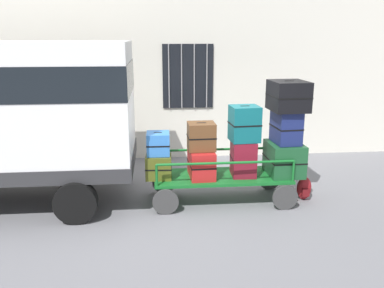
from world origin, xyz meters
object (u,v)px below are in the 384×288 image
at_px(luggage_cart, 222,180).
at_px(suitcase_midleft_middle, 201,136).
at_px(suitcase_midleft_bottom, 201,163).
at_px(suitcase_midright_bottom, 284,158).
at_px(suitcase_midright_middle, 286,127).
at_px(suitcase_left_bottom, 159,167).
at_px(suitcase_left_middle, 158,143).
at_px(suitcase_center_middle, 244,124).
at_px(backpack, 304,188).
at_px(suitcase_midright_top, 288,96).
at_px(suitcase_center_bottom, 243,158).

bearing_deg(luggage_cart, suitcase_midleft_middle, -178.47).
height_order(suitcase_midleft_bottom, suitcase_midright_bottom, suitcase_midright_bottom).
bearing_deg(suitcase_midright_middle, suitcase_midleft_middle, 179.95).
height_order(suitcase_left_bottom, suitcase_left_middle, suitcase_left_middle).
xyz_separation_m(suitcase_left_bottom, suitcase_center_middle, (1.52, -0.00, 0.75)).
distance_m(suitcase_midleft_bottom, backpack, 1.98).
height_order(suitcase_midleft_bottom, suitcase_midright_top, suitcase_midright_top).
relative_size(suitcase_left_middle, suitcase_midleft_bottom, 0.64).
bearing_deg(suitcase_midright_bottom, backpack, -8.97).
bearing_deg(suitcase_left_bottom, backpack, -1.07).
xyz_separation_m(suitcase_left_bottom, suitcase_midleft_bottom, (0.76, -0.00, 0.04)).
height_order(suitcase_left_middle, suitcase_midleft_middle, suitcase_midleft_middle).
distance_m(suitcase_left_middle, suitcase_center_middle, 1.56).
xyz_separation_m(suitcase_left_middle, suitcase_midright_middle, (2.27, -0.05, 0.26)).
xyz_separation_m(suitcase_midright_top, backpack, (0.39, -0.05, -1.71)).
height_order(suitcase_left_bottom, suitcase_midleft_bottom, suitcase_midleft_bottom).
xyz_separation_m(suitcase_midleft_middle, suitcase_midright_top, (1.52, -0.02, 0.70)).
xyz_separation_m(suitcase_center_middle, backpack, (1.15, -0.05, -1.23)).
xyz_separation_m(suitcase_midleft_middle, suitcase_midright_bottom, (1.52, -0.00, -0.45)).
xyz_separation_m(luggage_cart, suitcase_midright_top, (1.14, -0.03, 1.53)).
relative_size(suitcase_left_bottom, suitcase_midright_bottom, 0.63).
relative_size(suitcase_left_middle, suitcase_midleft_middle, 0.90).
height_order(suitcase_midleft_bottom, backpack, suitcase_midleft_bottom).
bearing_deg(suitcase_center_middle, suitcase_left_middle, 177.52).
bearing_deg(suitcase_left_bottom, suitcase_center_bottom, 0.21).
xyz_separation_m(suitcase_center_middle, suitcase_midright_top, (0.76, -0.00, 0.48)).
height_order(suitcase_center_bottom, suitcase_midright_middle, suitcase_midright_middle).
xyz_separation_m(suitcase_center_bottom, suitcase_midright_bottom, (0.76, 0.01, -0.03)).
height_order(suitcase_center_bottom, suitcase_midright_top, suitcase_midright_top).
xyz_separation_m(suitcase_midleft_bottom, backpack, (1.91, -0.05, -0.52)).
height_order(suitcase_left_middle, suitcase_center_middle, suitcase_center_middle).
xyz_separation_m(suitcase_left_bottom, backpack, (2.67, -0.05, -0.49)).
height_order(suitcase_midleft_bottom, suitcase_midright_middle, suitcase_midright_middle).
bearing_deg(suitcase_left_middle, suitcase_left_bottom, -90.00).
height_order(suitcase_midleft_middle, suitcase_midright_middle, suitcase_midright_middle).
relative_size(suitcase_midleft_middle, suitcase_center_bottom, 0.76).
bearing_deg(suitcase_center_middle, suitcase_midleft_middle, 178.63).
bearing_deg(luggage_cart, suitcase_left_bottom, -178.65).
bearing_deg(suitcase_left_bottom, luggage_cart, 1.35).
bearing_deg(suitcase_center_bottom, luggage_cart, 176.78).
relative_size(suitcase_center_bottom, backpack, 1.47).
height_order(suitcase_center_bottom, suitcase_center_middle, suitcase_center_middle).
relative_size(luggage_cart, suitcase_center_middle, 4.02).
bearing_deg(suitcase_midright_middle, suitcase_midright_top, -90.00).
xyz_separation_m(suitcase_left_middle, suitcase_midright_bottom, (2.27, -0.05, -0.33)).
bearing_deg(suitcase_left_bottom, suitcase_left_middle, 90.00).
height_order(suitcase_center_bottom, backpack, suitcase_center_bottom).
distance_m(suitcase_left_bottom, suitcase_midleft_bottom, 0.76).
distance_m(suitcase_center_bottom, suitcase_midright_bottom, 0.76).
bearing_deg(suitcase_left_middle, luggage_cart, -1.88).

